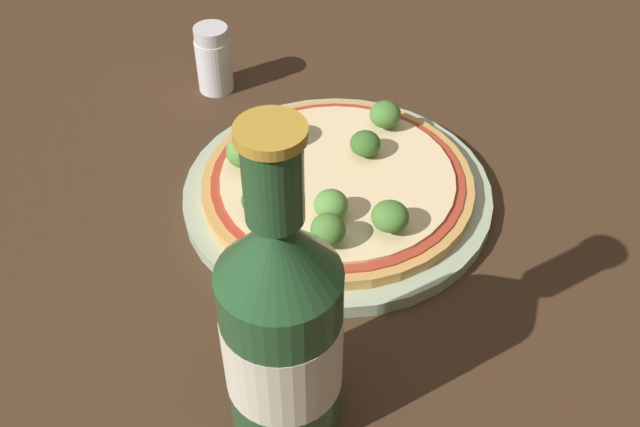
# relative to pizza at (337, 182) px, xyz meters

# --- Properties ---
(ground_plane) EXTENTS (3.00, 3.00, 0.00)m
(ground_plane) POSITION_rel_pizza_xyz_m (0.01, -0.01, -0.02)
(ground_plane) COLOR #3D2819
(plate) EXTENTS (0.26, 0.26, 0.01)m
(plate) POSITION_rel_pizza_xyz_m (-0.00, 0.00, -0.01)
(plate) COLOR #A3B293
(plate) RESTS_ON ground_plane
(pizza) EXTENTS (0.23, 0.23, 0.01)m
(pizza) POSITION_rel_pizza_xyz_m (0.00, 0.00, 0.00)
(pizza) COLOR tan
(pizza) RESTS_ON plate
(broccoli_floret_0) EXTENTS (0.02, 0.02, 0.02)m
(broccoli_floret_0) POSITION_rel_pizza_xyz_m (0.02, -0.08, 0.02)
(broccoli_floret_0) COLOR #89A866
(broccoli_floret_0) RESTS_ON pizza
(broccoli_floret_1) EXTENTS (0.03, 0.03, 0.03)m
(broccoli_floret_1) POSITION_rel_pizza_xyz_m (0.07, 0.01, 0.02)
(broccoli_floret_1) COLOR #89A866
(broccoli_floret_1) RESTS_ON pizza
(broccoli_floret_2) EXTENTS (0.03, 0.03, 0.03)m
(broccoli_floret_2) POSITION_rel_pizza_xyz_m (-0.04, -0.07, 0.02)
(broccoli_floret_2) COLOR #89A866
(broccoli_floret_2) RESTS_ON pizza
(broccoli_floret_3) EXTENTS (0.03, 0.03, 0.02)m
(broccoli_floret_3) POSITION_rel_pizza_xyz_m (0.04, -0.03, 0.02)
(broccoli_floret_3) COLOR #89A866
(broccoli_floret_3) RESTS_ON pizza
(broccoli_floret_4) EXTENTS (0.03, 0.03, 0.03)m
(broccoli_floret_4) POSITION_rel_pizza_xyz_m (0.07, -0.04, 0.02)
(broccoli_floret_4) COLOR #89A866
(broccoli_floret_4) RESTS_ON pizza
(broccoli_floret_5) EXTENTS (0.03, 0.03, 0.02)m
(broccoli_floret_5) POSITION_rel_pizza_xyz_m (-0.02, 0.03, 0.02)
(broccoli_floret_5) COLOR #89A866
(broccoli_floret_5) RESTS_ON pizza
(broccoli_floret_6) EXTENTS (0.03, 0.03, 0.03)m
(broccoli_floret_6) POSITION_rel_pizza_xyz_m (-0.04, 0.07, 0.02)
(broccoli_floret_6) COLOR #89A866
(broccoli_floret_6) RESTS_ON pizza
(broccoli_floret_7) EXTENTS (0.03, 0.03, 0.02)m
(broccoli_floret_7) POSITION_rel_pizza_xyz_m (-0.06, -0.02, 0.02)
(broccoli_floret_7) COLOR #89A866
(broccoli_floret_7) RESTS_ON pizza
(beer_bottle) EXTENTS (0.07, 0.07, 0.23)m
(beer_bottle) POSITION_rel_pizza_xyz_m (0.17, -0.11, 0.07)
(beer_bottle) COLOR #234C28
(beer_bottle) RESTS_ON ground_plane
(pepper_shaker) EXTENTS (0.03, 0.03, 0.07)m
(pepper_shaker) POSITION_rel_pizza_xyz_m (-0.20, -0.04, 0.01)
(pepper_shaker) COLOR silver
(pepper_shaker) RESTS_ON ground_plane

